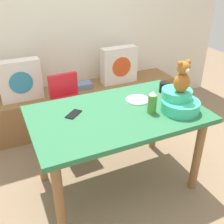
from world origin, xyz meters
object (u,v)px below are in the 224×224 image
(infant_seat_teal, at_px, (179,102))
(teddy_bear, at_px, (182,77))
(coffee_mug, at_px, (164,87))
(ketchup_bottle, at_px, (152,102))
(cell_phone, at_px, (74,114))
(book_stack, at_px, (83,85))
(highchair, at_px, (68,103))
(pillow_floral_left, at_px, (20,80))
(dining_table, at_px, (117,123))
(pillow_floral_right, at_px, (119,65))
(dinner_plate_near, at_px, (138,100))

(infant_seat_teal, height_order, teddy_bear, teddy_bear)
(coffee_mug, bearing_deg, ketchup_bottle, -137.47)
(ketchup_bottle, distance_m, cell_phone, 0.61)
(book_stack, height_order, cell_phone, cell_phone)
(cell_phone, bearing_deg, ketchup_bottle, -153.18)
(highchair, relative_size, coffee_mug, 6.58)
(pillow_floral_left, relative_size, infant_seat_teal, 1.33)
(ketchup_bottle, bearing_deg, teddy_bear, -14.16)
(highchair, bearing_deg, dining_table, -74.98)
(highchair, bearing_deg, book_stack, 54.43)
(pillow_floral_left, height_order, infant_seat_teal, same)
(ketchup_bottle, bearing_deg, book_stack, 95.60)
(teddy_bear, relative_size, cell_phone, 1.74)
(pillow_floral_right, relative_size, infant_seat_teal, 1.33)
(pillow_floral_left, xyz_separation_m, teddy_bear, (1.04, -1.32, 0.34))
(cell_phone, bearing_deg, infant_seat_teal, -151.20)
(pillow_floral_right, relative_size, ketchup_bottle, 2.38)
(cell_phone, bearing_deg, highchair, -53.14)
(pillow_floral_left, distance_m, cell_phone, 1.08)
(pillow_floral_left, relative_size, teddy_bear, 1.76)
(pillow_floral_left, height_order, coffee_mug, pillow_floral_left)
(pillow_floral_left, xyz_separation_m, highchair, (0.39, -0.42, -0.16))
(teddy_bear, bearing_deg, coffee_mug, 74.77)
(pillow_floral_right, bearing_deg, dining_table, -116.75)
(ketchup_bottle, relative_size, dinner_plate_near, 0.92)
(pillow_floral_left, bearing_deg, teddy_bear, -51.69)
(highchair, relative_size, infant_seat_teal, 2.39)
(dining_table, distance_m, dinner_plate_near, 0.29)
(pillow_floral_right, distance_m, coffee_mug, 0.99)
(book_stack, relative_size, ketchup_bottle, 1.08)
(book_stack, bearing_deg, coffee_mug, -66.81)
(pillow_floral_left, relative_size, cell_phone, 3.06)
(dining_table, height_order, ketchup_bottle, ketchup_bottle)
(highchair, bearing_deg, infant_seat_teal, -54.20)
(pillow_floral_right, relative_size, book_stack, 2.20)
(pillow_floral_left, relative_size, book_stack, 2.20)
(book_stack, height_order, teddy_bear, teddy_bear)
(pillow_floral_right, distance_m, teddy_bear, 1.37)
(dining_table, distance_m, coffee_mug, 0.59)
(book_stack, xyz_separation_m, highchair, (-0.31, -0.44, 0.03))
(dining_table, xyz_separation_m, ketchup_bottle, (0.24, -0.12, 0.19))
(dining_table, xyz_separation_m, highchair, (-0.20, 0.74, -0.11))
(book_stack, bearing_deg, dining_table, -95.60)
(pillow_floral_right, height_order, dinner_plate_near, pillow_floral_right)
(pillow_floral_left, bearing_deg, book_stack, 1.70)
(teddy_bear, distance_m, ketchup_bottle, 0.29)
(dinner_plate_near, bearing_deg, book_stack, 97.15)
(cell_phone, bearing_deg, coffee_mug, -127.91)
(pillow_floral_left, distance_m, infant_seat_teal, 1.69)
(highchair, bearing_deg, ketchup_bottle, -62.77)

